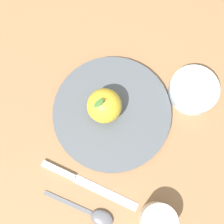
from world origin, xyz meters
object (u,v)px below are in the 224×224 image
object	(u,v)px
apple	(104,106)
cup	(158,221)
side_bowl	(194,90)
spoon	(95,215)
knife	(81,181)
dinner_plate	(112,113)

from	to	relation	value
apple	cup	size ratio (longest dim) A/B	1.16
apple	side_bowl	distance (m)	0.21
side_bowl	apple	bearing A→B (deg)	-16.04
apple	spoon	world-z (taller)	apple
apple	side_bowl	world-z (taller)	apple
cup	knife	size ratio (longest dim) A/B	0.39
side_bowl	spoon	xyz separation A→B (m)	(0.33, 0.13, -0.01)
dinner_plate	apple	bearing A→B (deg)	-45.35
cup	spoon	xyz separation A→B (m)	(0.11, -0.07, -0.03)
apple	cup	world-z (taller)	apple
spoon	knife	bearing A→B (deg)	-94.62
side_bowl	knife	world-z (taller)	side_bowl
knife	apple	bearing A→B (deg)	-137.11
cup	knife	xyz separation A→B (m)	(0.10, -0.15, -0.03)
knife	spoon	xyz separation A→B (m)	(0.01, 0.08, 0.00)
dinner_plate	cup	bearing A→B (deg)	83.20
dinner_plate	apple	xyz separation A→B (m)	(0.01, -0.01, 0.04)
side_bowl	cup	distance (m)	0.30
cup	dinner_plate	bearing A→B (deg)	-96.80
cup	side_bowl	bearing A→B (deg)	-137.00
dinner_plate	cup	size ratio (longest dim) A/B	3.60
cup	apple	bearing A→B (deg)	-93.64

